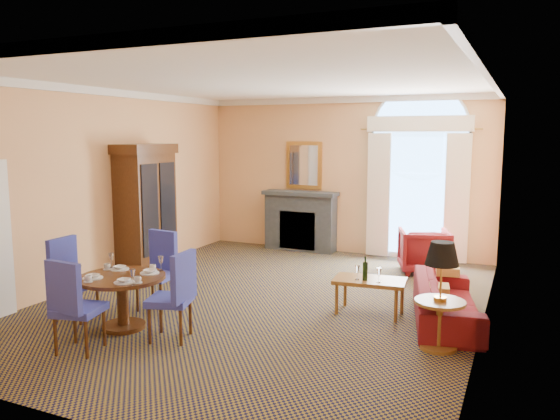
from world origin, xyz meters
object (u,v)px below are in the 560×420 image
at_px(armoire, 146,211).
at_px(sofa, 446,301).
at_px(dining_table, 122,289).
at_px(side_table, 441,282).
at_px(armchair, 424,251).
at_px(coffee_table, 369,282).

height_order(armoire, sofa, armoire).
bearing_deg(dining_table, side_table, 14.39).
distance_m(dining_table, side_table, 3.89).
relative_size(armoire, side_table, 1.86).
height_order(armoire, armchair, armoire).
bearing_deg(armchair, dining_table, 37.72).
bearing_deg(side_table, armchair, 102.41).
xyz_separation_m(dining_table, armchair, (2.99, 4.47, -0.12)).
height_order(armchair, side_table, side_table).
distance_m(dining_table, sofa, 4.19).
relative_size(sofa, coffee_table, 1.95).
distance_m(armoire, side_table, 5.54).
relative_size(dining_table, sofa, 0.55).
bearing_deg(armchair, sofa, 87.34).
height_order(armchair, coffee_table, coffee_table).
distance_m(armoire, armchair, 5.01).
bearing_deg(coffee_table, armchair, 77.57).
distance_m(armoire, dining_table, 2.99).
relative_size(armoire, sofa, 1.15).
bearing_deg(sofa, dining_table, 105.22).
bearing_deg(coffee_table, dining_table, -151.98).
distance_m(sofa, side_table, 1.10).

